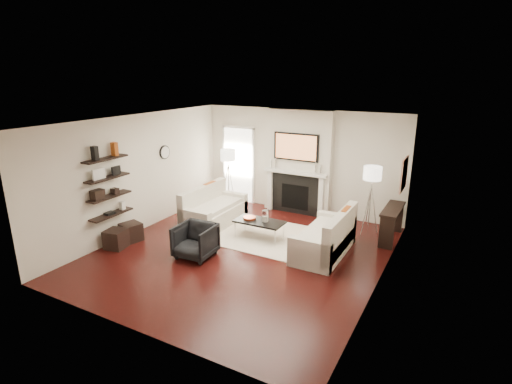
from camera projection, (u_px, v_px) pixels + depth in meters
The scene contains 71 objects.
room_envelope at pixel (242, 190), 7.90m from camera, with size 6.00×6.00×6.00m.
chimney_breast at pixel (298, 162), 10.32m from camera, with size 1.80×0.25×2.70m, color silver.
fireplace_surround at pixel (295, 194), 10.44m from camera, with size 1.30×0.02×1.04m, color black.
firebox at pixel (295, 197), 10.46m from camera, with size 0.75×0.02×0.65m, color black.
mantel_pilaster_l at pixel (270, 190), 10.74m from camera, with size 0.12×0.08×1.10m, color white.
mantel_pilaster_r at pixel (321, 198), 10.08m from camera, with size 0.12×0.08×1.10m, color white.
mantel_shelf at pixel (295, 173), 10.23m from camera, with size 1.70×0.18×0.07m, color white.
tv_body at pixel (296, 147), 10.06m from camera, with size 1.20×0.06×0.70m, color black.
tv_screen at pixel (296, 147), 10.03m from camera, with size 1.10×0.01×0.62m, color #BF723F.
candlestick_l_tall at pixel (276, 163), 10.44m from camera, with size 0.04×0.04×0.30m, color silver.
candlestick_l_short at pixel (271, 164), 10.51m from camera, with size 0.04×0.04×0.24m, color silver.
candlestick_r_tall at pixel (316, 168), 9.93m from camera, with size 0.04×0.04×0.30m, color silver.
candlestick_r_short at pixel (321, 170), 9.88m from camera, with size 0.04×0.04×0.24m, color silver.
hallway_panel at pixel (239, 165), 11.34m from camera, with size 0.90×0.02×2.10m, color white.
door_trim_l at pixel (224, 164), 11.54m from camera, with size 0.06×0.06×2.16m, color white.
door_trim_r at pixel (253, 167), 11.10m from camera, with size 0.06×0.06×2.16m, color white.
door_trim_top at pixel (238, 127), 11.01m from camera, with size 1.02×0.06×0.06m, color white.
rug at pixel (273, 237), 9.04m from camera, with size 2.60×2.00×0.01m, color beige.
loveseat_left_base at pixel (215, 216), 9.78m from camera, with size 0.85×1.80×0.42m, color beige.
loveseat_left_back at pixel (203, 202), 9.84m from camera, with size 0.18×1.80×0.80m, color beige.
loveseat_left_arm_n at pixel (195, 223), 9.08m from camera, with size 0.85×0.18×0.60m, color beige.
loveseat_left_arm_s at pixel (232, 203), 10.44m from camera, with size 0.85×0.18×0.60m, color beige.
loveseat_left_cushion at pixel (216, 206), 9.68m from camera, with size 0.63×1.44×0.10m, color beige.
pillow_left_orange at pixel (210, 191), 10.04m from camera, with size 0.10×0.42×0.42m, color #9C4613.
pillow_left_charcoal at pixel (195, 197), 9.54m from camera, with size 0.10×0.40×0.40m, color black.
loveseat_right_base at pixel (324, 244), 8.20m from camera, with size 0.85×1.80×0.42m, color beige.
loveseat_right_back at pixel (340, 232), 7.96m from camera, with size 0.18×1.80×0.80m, color beige.
loveseat_right_arm_n at pixel (309, 255), 7.49m from camera, with size 0.85×0.18×0.60m, color beige.
loveseat_right_arm_s at pixel (336, 227), 8.86m from camera, with size 0.85×0.18×0.60m, color beige.
loveseat_right_cushion at pixel (322, 231), 8.15m from camera, with size 0.63×1.44×0.10m, color beige.
pillow_right_orange at pixel (345, 218), 8.15m from camera, with size 0.10×0.42×0.42m, color #9C4613.
pillow_right_charcoal at pixel (336, 228), 7.65m from camera, with size 0.10×0.40×0.40m, color black.
coffee_table at pixel (259, 222), 8.87m from camera, with size 1.10×0.55×0.04m, color black.
coffee_leg_nw at pixel (235, 230), 8.98m from camera, with size 0.02×0.02×0.38m, color silver.
coffee_leg_ne at pixel (275, 238), 8.52m from camera, with size 0.02×0.02×0.38m, color silver.
coffee_leg_sw at pixel (245, 223), 9.35m from camera, with size 0.02×0.02×0.38m, color silver.
coffee_leg_se at pixel (284, 231), 8.89m from camera, with size 0.02×0.02×0.38m, color silver.
hurricane_glass at pixel (265, 216), 8.76m from camera, with size 0.15×0.15×0.26m, color white.
hurricane_candle at pixel (265, 219), 8.78m from camera, with size 0.09×0.09×0.14m, color white.
copper_bowl at pixel (250, 218), 8.98m from camera, with size 0.29×0.29×0.05m, color #9F351A.
armchair at pixel (195, 239), 8.00m from camera, with size 0.73×0.68×0.75m, color black.
lamp_left_post at pixel (229, 185), 11.00m from camera, with size 0.02×0.02×1.20m, color silver.
lamp_left_shade at pixel (228, 155), 10.75m from camera, with size 0.40×0.40×0.30m, color white.
lamp_left_leg_a at pixel (232, 186), 10.95m from camera, with size 0.02×0.02×1.25m, color silver.
lamp_left_leg_b at pixel (229, 184), 11.10m from camera, with size 0.02×0.02×1.25m, color silver.
lamp_left_leg_c at pixel (225, 186), 10.94m from camera, with size 0.02×0.02×1.25m, color silver.
lamp_right_post at pixel (369, 210), 9.05m from camera, with size 0.02×0.02×1.20m, color silver.
lamp_right_shade at pixel (373, 173), 8.80m from camera, with size 0.40×0.40×0.30m, color white.
lamp_right_leg_a at pixel (374, 210), 9.00m from camera, with size 0.02×0.02×1.25m, color silver.
lamp_right_leg_b at pixel (368, 208), 9.15m from camera, with size 0.02×0.02×1.25m, color silver.
lamp_right_leg_c at pixel (366, 210), 8.99m from camera, with size 0.02×0.02×1.25m, color silver.
console_top at pixel (393, 209), 8.70m from camera, with size 0.35×1.20×0.04m, color black.
console_leg_n at pixel (386, 233), 8.35m from camera, with size 0.30×0.04×0.71m, color black.
console_leg_s at pixel (396, 217), 9.27m from camera, with size 0.30×0.04×0.71m, color black.
wall_art at pixel (404, 174), 8.32m from camera, with size 0.03×0.70×0.70m, color tan.
shelf_bottom at pixel (111, 214), 8.45m from camera, with size 0.25×1.00×0.04m, color black.
shelf_lower at pixel (109, 196), 8.33m from camera, with size 0.25×1.00×0.04m, color black.
shelf_upper at pixel (107, 178), 8.22m from camera, with size 0.25×1.00×0.04m, color black.
shelf_top at pixel (105, 159), 8.10m from camera, with size 0.25×1.00×0.04m, color black.
decor_magfile_a at pixel (95, 153), 7.86m from camera, with size 0.12×0.10×0.28m, color black.
decor_magfile_b at pixel (115, 149), 8.28m from camera, with size 0.12×0.10×0.28m, color #9C4613.
decor_frame_a at pixel (99, 174), 8.01m from camera, with size 0.04×0.30×0.22m, color white.
decor_frame_b at pixel (116, 170), 8.39m from camera, with size 0.04×0.22×0.18m, color black.
decor_wine_rack at pixel (97, 195), 8.05m from camera, with size 0.18×0.25×0.20m, color black.
decor_box_small at pixel (115, 191), 8.44m from camera, with size 0.15×0.12×0.12m, color black.
decor_books at pixel (109, 213), 8.40m from camera, with size 0.14×0.20×0.05m, color black.
decor_box_tall at pixel (122, 205), 8.68m from camera, with size 0.10×0.10×0.18m, color white.
clock_rim at pixel (165, 152), 9.81m from camera, with size 0.34×0.34×0.04m, color black.
clock_face at pixel (165, 152), 9.80m from camera, with size 0.29×0.29×0.01m, color white.
ottoman_near at pixel (131, 232), 8.82m from camera, with size 0.40×0.40×0.40m, color black.
ottoman_far at pixel (116, 239), 8.46m from camera, with size 0.40×0.40×0.40m, color black.
Camera 1 is at (3.88, -6.52, 3.59)m, focal length 28.00 mm.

